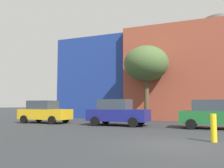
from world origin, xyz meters
name	(u,v)px	position (x,y,z in m)	size (l,w,h in m)	color
ground_plane	(174,145)	(0.00, 0.00, 0.00)	(200.00, 200.00, 0.00)	#2D3033
building_backdrop	(223,77)	(2.66, 20.46, 4.67)	(35.95, 13.82, 11.35)	#9E4733
parked_car_0	(45,112)	(-11.49, 7.10, 0.92)	(4.26, 2.09, 1.84)	gold
parked_car_1	(117,112)	(-5.02, 7.10, 0.94)	(4.38, 2.15, 1.90)	navy
parked_car_2	(213,114)	(1.43, 7.10, 0.90)	(4.19, 2.06, 1.82)	#1E662D
bare_tree_1	(146,64)	(-4.15, 12.27, 5.26)	(4.11, 4.11, 6.95)	brown
bollard_yellow_0	(214,128)	(1.41, 1.28, 0.57)	(0.24, 0.24, 1.14)	yellow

